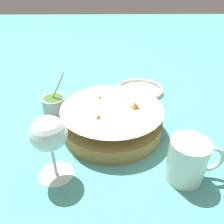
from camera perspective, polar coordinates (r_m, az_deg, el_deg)
The scene contains 6 objects.
ground_plane at distance 0.62m, azimuth 2.32°, elevation -3.27°, with size 4.00×4.00×0.00m, color teal.
food_basket at distance 0.58m, azimuth 0.05°, elevation -2.21°, with size 0.27×0.27×0.09m.
sauce_cup at distance 0.70m, azimuth -14.89°, elevation 2.20°, with size 0.08×0.07×0.13m.
wine_glass at distance 0.43m, azimuth -16.10°, elevation -6.11°, with size 0.07×0.07×0.14m.
beer_mug at distance 0.47m, azimuth 19.09°, elevation -12.11°, with size 0.12×0.08×0.09m.
side_plate at distance 0.80m, azimuth 7.27°, elevation 5.84°, with size 0.17×0.17×0.01m.
Camera 1 is at (-0.04, -0.50, 0.36)m, focal length 35.00 mm.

